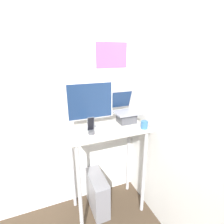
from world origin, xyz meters
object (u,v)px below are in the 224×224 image
(laptop, at_px, (126,114))
(cell_phone, at_px, (91,129))
(monitor, at_px, (90,104))
(keyboard, at_px, (117,131))
(mouse, at_px, (137,128))
(computer_tower, at_px, (97,193))

(laptop, xyz_separation_m, cell_phone, (-0.48, -0.17, -0.04))
(monitor, distance_m, keyboard, 0.41)
(monitor, height_order, mouse, monitor)
(monitor, distance_m, computer_tower, 1.16)
(monitor, xyz_separation_m, computer_tower, (0.03, -0.05, -1.16))
(monitor, height_order, keyboard, monitor)
(monitor, bearing_deg, laptop, 0.18)
(keyboard, relative_size, cell_phone, 1.92)
(laptop, xyz_separation_m, keyboard, (-0.22, -0.23, -0.09))
(keyboard, height_order, mouse, mouse)
(mouse, xyz_separation_m, computer_tower, (-0.42, 0.18, -0.91))
(laptop, relative_size, mouse, 6.85)
(laptop, distance_m, keyboard, 0.33)
(keyboard, distance_m, mouse, 0.23)
(monitor, bearing_deg, mouse, -27.26)
(monitor, relative_size, computer_tower, 1.04)
(computer_tower, bearing_deg, laptop, 7.09)
(cell_phone, bearing_deg, monitor, 74.02)
(keyboard, relative_size, computer_tower, 0.72)
(keyboard, bearing_deg, mouse, -0.60)
(mouse, bearing_deg, keyboard, 179.40)
(monitor, xyz_separation_m, keyboard, (0.22, -0.23, -0.26))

